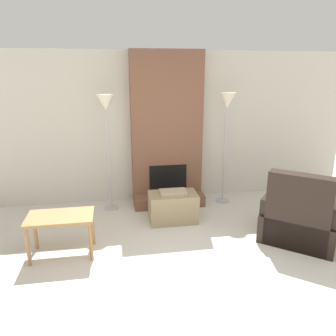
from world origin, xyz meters
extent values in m
plane|color=beige|center=(0.00, 0.00, 0.00)|extent=(24.00, 24.00, 0.00)
cube|color=beige|center=(0.00, 2.92, 1.30)|extent=(6.86, 0.06, 2.60)
cube|color=brown|center=(0.00, 2.74, 1.30)|extent=(1.21, 0.30, 2.60)
cube|color=brown|center=(0.00, 2.44, 0.10)|extent=(1.21, 0.31, 0.20)
cube|color=black|center=(0.00, 2.59, 0.45)|extent=(0.65, 0.02, 0.50)
cube|color=#998460|center=(-0.04, 1.86, 0.23)|extent=(0.74, 0.44, 0.45)
cube|color=tan|center=(-0.04, 1.86, 0.48)|extent=(0.41, 0.24, 0.05)
cube|color=black|center=(1.61, 1.03, 0.20)|extent=(1.31, 1.30, 0.40)
cube|color=black|center=(1.39, 0.77, 0.52)|extent=(0.74, 0.67, 1.03)
cube|color=black|center=(1.92, 0.78, 0.31)|extent=(0.64, 0.72, 0.62)
cube|color=black|center=(1.31, 1.29, 0.31)|extent=(0.64, 0.72, 0.62)
cube|color=#9E7042|center=(-1.61, 1.13, 0.52)|extent=(0.81, 0.48, 0.04)
cylinder|color=#9E7042|center=(-1.98, 0.93, 0.25)|extent=(0.04, 0.04, 0.50)
cylinder|color=#9E7042|center=(-1.24, 0.93, 0.25)|extent=(0.04, 0.04, 0.50)
cylinder|color=#9E7042|center=(-1.98, 1.33, 0.25)|extent=(0.04, 0.04, 0.50)
cylinder|color=#9E7042|center=(-1.24, 1.33, 0.25)|extent=(0.04, 0.04, 0.50)
cylinder|color=#ADADB2|center=(-1.00, 2.51, 0.01)|extent=(0.25, 0.25, 0.02)
cylinder|color=#ADADB2|center=(-1.00, 2.51, 0.84)|extent=(0.03, 0.03, 1.64)
cone|color=silver|center=(-1.00, 2.51, 1.79)|extent=(0.28, 0.28, 0.26)
cylinder|color=#ADADB2|center=(0.98, 2.51, 0.01)|extent=(0.25, 0.25, 0.02)
cylinder|color=#ADADB2|center=(0.98, 2.51, 0.84)|extent=(0.03, 0.03, 1.65)
cone|color=silver|center=(0.98, 2.51, 1.80)|extent=(0.28, 0.28, 0.26)
camera|label=1|loc=(-0.90, -2.77, 2.27)|focal=35.00mm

